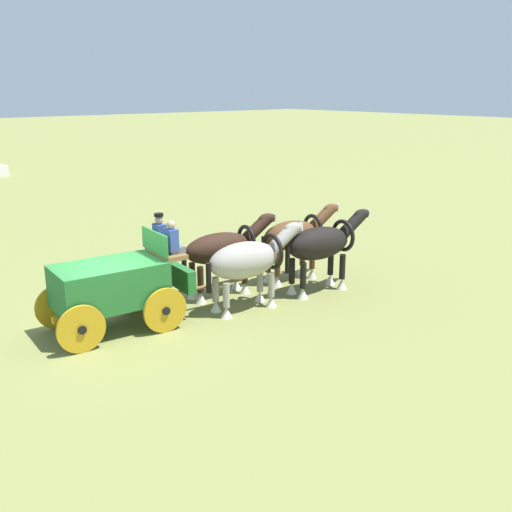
% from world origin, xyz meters
% --- Properties ---
extents(ground_plane, '(220.00, 220.00, 0.00)m').
position_xyz_m(ground_plane, '(0.00, 0.00, 0.00)').
color(ground_plane, olive).
extents(show_wagon, '(5.59, 2.14, 2.73)m').
position_xyz_m(show_wagon, '(0.17, -0.02, 1.17)').
color(show_wagon, '#236B2D').
rests_on(show_wagon, ground).
extents(draft_horse_rear_near, '(3.17, 1.09, 2.24)m').
position_xyz_m(draft_horse_rear_near, '(3.71, 0.29, 1.37)').
color(draft_horse_rear_near, '#331E14').
rests_on(draft_horse_rear_near, ground).
extents(draft_horse_rear_off, '(3.13, 1.19, 2.21)m').
position_xyz_m(draft_horse_rear_off, '(3.56, -1.00, 1.34)').
color(draft_horse_rear_off, '#9E998E').
rests_on(draft_horse_rear_off, ground).
extents(draft_horse_lead_near, '(3.01, 1.09, 2.26)m').
position_xyz_m(draft_horse_lead_near, '(6.29, 0.04, 1.38)').
color(draft_horse_lead_near, brown).
rests_on(draft_horse_lead_near, ground).
extents(draft_horse_lead_off, '(3.18, 1.16, 2.29)m').
position_xyz_m(draft_horse_lead_off, '(6.15, -1.25, 1.41)').
color(draft_horse_lead_off, black).
rests_on(draft_horse_lead_off, ground).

